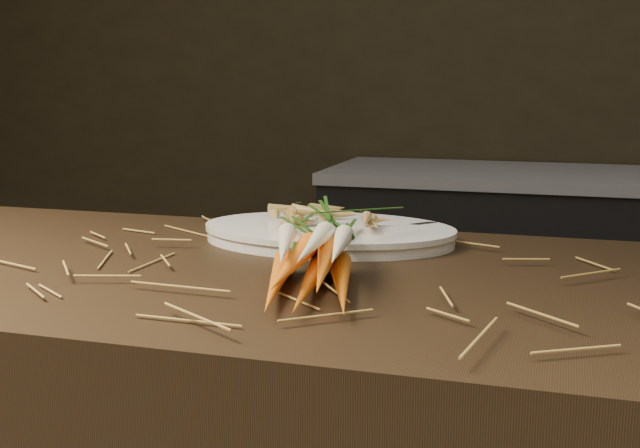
# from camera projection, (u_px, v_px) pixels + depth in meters

# --- Properties ---
(back_counter) EXTENTS (1.82, 0.62, 0.84)m
(back_counter) POSITION_uv_depth(u_px,v_px,m) (583.00, 290.00, 2.84)
(back_counter) COLOR black
(back_counter) RESTS_ON ground
(straw_bedding) EXTENTS (1.40, 0.60, 0.02)m
(straw_bedding) POSITION_uv_depth(u_px,v_px,m) (390.00, 271.00, 1.07)
(straw_bedding) COLOR olive
(straw_bedding) RESTS_ON main_counter
(root_veg_bunch) EXTENTS (0.23, 0.47, 0.09)m
(root_veg_bunch) POSITION_uv_depth(u_px,v_px,m) (320.00, 243.00, 1.09)
(root_veg_bunch) COLOR #EA5816
(root_veg_bunch) RESTS_ON main_counter
(serving_platter) EXTENTS (0.42, 0.28, 0.02)m
(serving_platter) POSITION_uv_depth(u_px,v_px,m) (328.00, 235.00, 1.30)
(serving_platter) COLOR white
(serving_platter) RESTS_ON main_counter
(roasted_veg_heap) EXTENTS (0.20, 0.15, 0.05)m
(roasted_veg_heap) POSITION_uv_depth(u_px,v_px,m) (328.00, 215.00, 1.30)
(roasted_veg_heap) COLOR #A6763C
(roasted_veg_heap) RESTS_ON serving_platter
(serving_fork) EXTENTS (0.11, 0.12, 0.00)m
(serving_fork) POSITION_uv_depth(u_px,v_px,m) (416.00, 234.00, 1.24)
(serving_fork) COLOR silver
(serving_fork) RESTS_ON serving_platter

